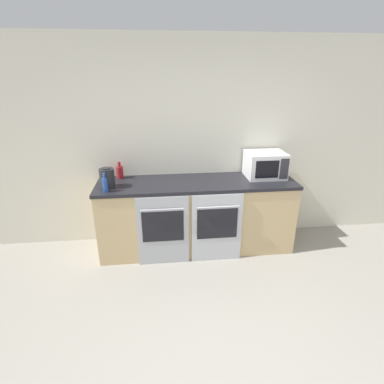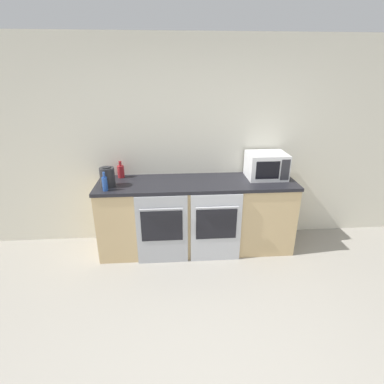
{
  "view_description": "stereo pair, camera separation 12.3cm",
  "coord_description": "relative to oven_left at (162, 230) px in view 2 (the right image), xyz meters",
  "views": [
    {
      "loc": [
        -0.44,
        -1.42,
        2.17
      ],
      "look_at": [
        -0.06,
        2.01,
        0.78
      ],
      "focal_mm": 28.0,
      "sensor_mm": 36.0,
      "label": 1
    },
    {
      "loc": [
        -0.31,
        -1.43,
        2.17
      ],
      "look_at": [
        -0.06,
        2.01,
        0.78
      ],
      "focal_mm": 28.0,
      "sensor_mm": 36.0,
      "label": 2
    }
  ],
  "objects": [
    {
      "name": "wall_back",
      "position": [
        0.44,
        0.69,
        0.86
      ],
      "size": [
        10.0,
        0.06,
        2.6
      ],
      "color": "silver",
      "rests_on": "ground_plane"
    },
    {
      "name": "bottle_blue",
      "position": [
        -0.62,
        0.11,
        0.56
      ],
      "size": [
        0.06,
        0.06,
        0.22
      ],
      "color": "#234793",
      "rests_on": "counter_back"
    },
    {
      "name": "bottle_red",
      "position": [
        -0.51,
        0.57,
        0.56
      ],
      "size": [
        0.08,
        0.08,
        0.21
      ],
      "color": "maroon",
      "rests_on": "counter_back"
    },
    {
      "name": "microwave",
      "position": [
        1.32,
        0.43,
        0.63
      ],
      "size": [
        0.48,
        0.4,
        0.32
      ],
      "color": "silver",
      "rests_on": "counter_back"
    },
    {
      "name": "oven_right",
      "position": [
        0.64,
        0.0,
        0.0
      ],
      "size": [
        0.6,
        0.06,
        0.87
      ],
      "color": "#B7BABF",
      "rests_on": "ground_plane"
    },
    {
      "name": "kettle",
      "position": [
        -0.62,
        0.25,
        0.59
      ],
      "size": [
        0.17,
        0.17,
        0.24
      ],
      "color": "#232326",
      "rests_on": "counter_back"
    },
    {
      "name": "oven_left",
      "position": [
        0.0,
        0.0,
        0.0
      ],
      "size": [
        0.6,
        0.06,
        0.87
      ],
      "color": "#A8AAAF",
      "rests_on": "ground_plane"
    },
    {
      "name": "counter_back",
      "position": [
        0.44,
        0.34,
        0.02
      ],
      "size": [
        2.44,
        0.67,
        0.92
      ],
      "color": "tan",
      "rests_on": "ground_plane"
    }
  ]
}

